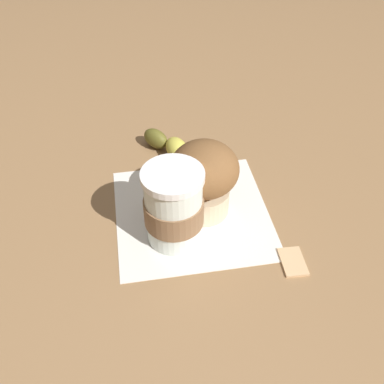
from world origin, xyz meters
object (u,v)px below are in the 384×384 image
banana (178,159)px  sugar_packet (293,261)px  coffee_cup (174,207)px  muffin (204,176)px

banana → sugar_packet: banana is taller
coffee_cup → muffin: (0.05, -0.04, 0.01)m
muffin → banana: 0.12m
banana → sugar_packet: 0.26m
coffee_cup → muffin: size_ratio=0.98×
coffee_cup → banana: bearing=-1.6°
sugar_packet → muffin: bearing=48.4°
muffin → sugar_packet: (-0.11, -0.12, -0.06)m
coffee_cup → muffin: bearing=-39.1°
banana → muffin: bearing=-159.5°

